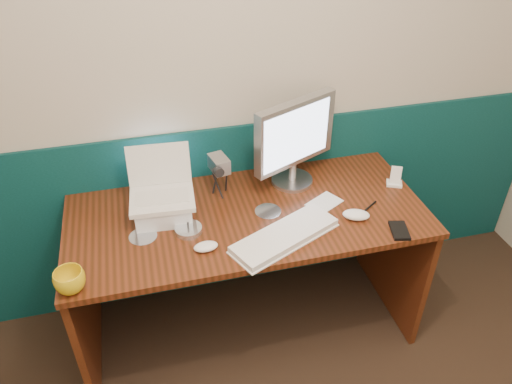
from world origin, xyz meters
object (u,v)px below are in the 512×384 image
object	(u,v)px
desk	(248,274)
laptop	(159,179)
monitor	(294,142)
camcorder	(220,177)
mug	(70,281)
keyboard	(285,236)

from	to	relation	value
desk	laptop	bearing A→B (deg)	169.05
monitor	camcorder	size ratio (longest dim) A/B	2.31
camcorder	monitor	bearing A→B (deg)	-10.04
camcorder	mug	bearing A→B (deg)	-156.91
monitor	keyboard	bearing A→B (deg)	-136.51
monitor	keyboard	xyz separation A→B (m)	(-0.16, -0.40, -0.21)
laptop	camcorder	xyz separation A→B (m)	(0.27, 0.11, -0.10)
laptop	camcorder	world-z (taller)	laptop
desk	mug	xyz separation A→B (m)	(-0.74, -0.29, 0.42)
keyboard	monitor	bearing A→B (deg)	43.49
laptop	camcorder	distance (m)	0.31
desk	keyboard	world-z (taller)	keyboard
mug	laptop	bearing A→B (deg)	43.57
mug	monitor	bearing A→B (deg)	25.45
laptop	mug	bearing A→B (deg)	-132.58
laptop	camcorder	size ratio (longest dim) A/B	1.44
monitor	mug	size ratio (longest dim) A/B	3.86
mug	keyboard	bearing A→B (deg)	5.39
desk	camcorder	world-z (taller)	camcorder
keyboard	camcorder	size ratio (longest dim) A/B	2.47
monitor	mug	xyz separation A→B (m)	(-1.01, -0.48, -0.18)
mug	desk	bearing A→B (deg)	21.27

